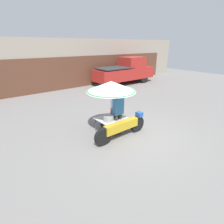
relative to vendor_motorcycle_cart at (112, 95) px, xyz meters
The scene contains 5 objects.
ground_plane 1.64m from the vendor_motorcycle_cart, 58.53° to the right, with size 36.00×36.00×0.00m, color slate.
shopfront_building 8.76m from the vendor_motorcycle_cart, 87.76° to the left, with size 28.00×2.06×3.63m.
vendor_motorcycle_cart is the anchor object (origin of this frame).
vendor_person 0.63m from the vendor_motorcycle_cart, 64.27° to the right, with size 0.38×0.22×1.64m.
pickup_truck 9.14m from the vendor_motorcycle_cart, 44.41° to the left, with size 5.49×1.78×2.20m.
Camera 1 is at (-4.12, -4.20, 3.22)m, focal length 28.00 mm.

